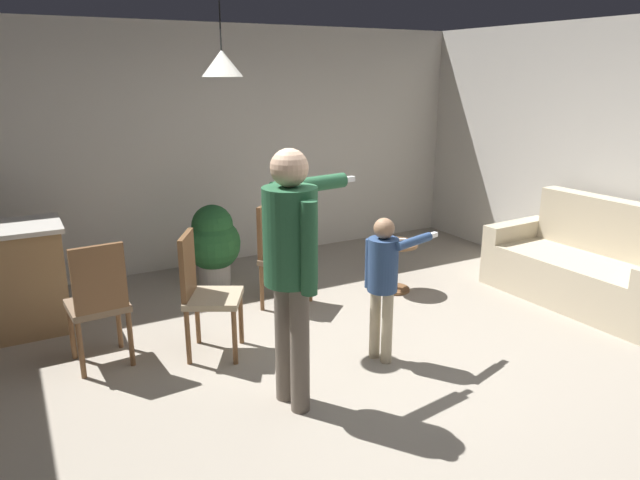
{
  "coord_description": "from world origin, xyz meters",
  "views": [
    {
      "loc": [
        -2.17,
        -3.21,
        2.2
      ],
      "look_at": [
        -0.22,
        0.37,
        1.0
      ],
      "focal_mm": 32.44,
      "sensor_mm": 36.0,
      "label": 1
    }
  ],
  "objects_px": {
    "dining_chair_centre_back": "(204,290)",
    "potted_plant_corner": "(213,242)",
    "dining_chair_near_wall": "(99,300)",
    "person_adult": "(292,252)",
    "spare_remote_on_table": "(400,240)",
    "side_table_by_couch": "(396,261)",
    "dining_chair_by_counter": "(279,251)",
    "person_child": "(384,274)",
    "couch_floral": "(585,268)"
  },
  "relations": [
    {
      "from": "dining_chair_near_wall",
      "to": "potted_plant_corner",
      "type": "xyz_separation_m",
      "value": [
        1.32,
        1.27,
        -0.06
      ]
    },
    {
      "from": "person_adult",
      "to": "spare_remote_on_table",
      "type": "xyz_separation_m",
      "value": [
        1.89,
        1.39,
        -0.55
      ]
    },
    {
      "from": "side_table_by_couch",
      "to": "dining_chair_centre_back",
      "type": "bearing_deg",
      "value": -169.32
    },
    {
      "from": "person_adult",
      "to": "dining_chair_by_counter",
      "type": "bearing_deg",
      "value": 150.35
    },
    {
      "from": "dining_chair_centre_back",
      "to": "potted_plant_corner",
      "type": "distance_m",
      "value": 1.55
    },
    {
      "from": "dining_chair_near_wall",
      "to": "person_child",
      "type": "bearing_deg",
      "value": -29.53
    },
    {
      "from": "person_adult",
      "to": "person_child",
      "type": "bearing_deg",
      "value": 96.86
    },
    {
      "from": "person_adult",
      "to": "person_child",
      "type": "xyz_separation_m",
      "value": [
        0.88,
        0.24,
        -0.37
      ]
    },
    {
      "from": "side_table_by_couch",
      "to": "person_child",
      "type": "bearing_deg",
      "value": -129.78
    },
    {
      "from": "side_table_by_couch",
      "to": "potted_plant_corner",
      "type": "height_order",
      "value": "potted_plant_corner"
    },
    {
      "from": "person_adult",
      "to": "spare_remote_on_table",
      "type": "bearing_deg",
      "value": 118.3
    },
    {
      "from": "dining_chair_centre_back",
      "to": "dining_chair_by_counter",
      "type": "bearing_deg",
      "value": 152.85
    },
    {
      "from": "dining_chair_centre_back",
      "to": "potted_plant_corner",
      "type": "relative_size",
      "value": 1.14
    },
    {
      "from": "couch_floral",
      "to": "dining_chair_by_counter",
      "type": "relative_size",
      "value": 1.84
    },
    {
      "from": "dining_chair_near_wall",
      "to": "spare_remote_on_table",
      "type": "bearing_deg",
      "value": 0.61
    },
    {
      "from": "spare_remote_on_table",
      "to": "potted_plant_corner",
      "type": "bearing_deg",
      "value": 147.23
    },
    {
      "from": "potted_plant_corner",
      "to": "spare_remote_on_table",
      "type": "height_order",
      "value": "potted_plant_corner"
    },
    {
      "from": "potted_plant_corner",
      "to": "side_table_by_couch",
      "type": "bearing_deg",
      "value": -33.38
    },
    {
      "from": "side_table_by_couch",
      "to": "couch_floral",
      "type": "bearing_deg",
      "value": -36.52
    },
    {
      "from": "couch_floral",
      "to": "person_adult",
      "type": "xyz_separation_m",
      "value": [
        -3.33,
        -0.3,
        0.75
      ]
    },
    {
      "from": "dining_chair_near_wall",
      "to": "potted_plant_corner",
      "type": "height_order",
      "value": "dining_chair_near_wall"
    },
    {
      "from": "side_table_by_couch",
      "to": "dining_chair_by_counter",
      "type": "distance_m",
      "value": 1.24
    },
    {
      "from": "side_table_by_couch",
      "to": "spare_remote_on_table",
      "type": "relative_size",
      "value": 4.0
    },
    {
      "from": "person_child",
      "to": "dining_chair_near_wall",
      "type": "height_order",
      "value": "person_child"
    },
    {
      "from": "dining_chair_by_counter",
      "to": "spare_remote_on_table",
      "type": "xyz_separation_m",
      "value": [
        1.25,
        -0.24,
        -0.01
      ]
    },
    {
      "from": "dining_chair_by_counter",
      "to": "dining_chair_centre_back",
      "type": "bearing_deg",
      "value": -8.63
    },
    {
      "from": "dining_chair_centre_back",
      "to": "spare_remote_on_table",
      "type": "bearing_deg",
      "value": 129.09
    },
    {
      "from": "person_adult",
      "to": "spare_remote_on_table",
      "type": "distance_m",
      "value": 2.41
    },
    {
      "from": "spare_remote_on_table",
      "to": "couch_floral",
      "type": "bearing_deg",
      "value": -37.23
    },
    {
      "from": "dining_chair_centre_back",
      "to": "side_table_by_couch",
      "type": "bearing_deg",
      "value": 129.37
    },
    {
      "from": "dining_chair_by_counter",
      "to": "dining_chair_centre_back",
      "type": "relative_size",
      "value": 1.0
    },
    {
      "from": "dining_chair_near_wall",
      "to": "dining_chair_by_counter",
      "type": "bearing_deg",
      "value": 11.47
    },
    {
      "from": "dining_chair_by_counter",
      "to": "potted_plant_corner",
      "type": "distance_m",
      "value": 0.9
    },
    {
      "from": "person_adult",
      "to": "dining_chair_near_wall",
      "type": "distance_m",
      "value": 1.66
    },
    {
      "from": "person_child",
      "to": "spare_remote_on_table",
      "type": "relative_size",
      "value": 8.87
    },
    {
      "from": "person_adult",
      "to": "dining_chair_near_wall",
      "type": "bearing_deg",
      "value": -146.04
    },
    {
      "from": "couch_floral",
      "to": "spare_remote_on_table",
      "type": "distance_m",
      "value": 1.82
    },
    {
      "from": "couch_floral",
      "to": "person_child",
      "type": "bearing_deg",
      "value": 88.83
    },
    {
      "from": "potted_plant_corner",
      "to": "couch_floral",
      "type": "bearing_deg",
      "value": -34.93
    },
    {
      "from": "couch_floral",
      "to": "spare_remote_on_table",
      "type": "relative_size",
      "value": 14.14
    },
    {
      "from": "potted_plant_corner",
      "to": "dining_chair_near_wall",
      "type": "bearing_deg",
      "value": -135.95
    },
    {
      "from": "side_table_by_couch",
      "to": "dining_chair_by_counter",
      "type": "height_order",
      "value": "dining_chair_by_counter"
    },
    {
      "from": "person_adult",
      "to": "potted_plant_corner",
      "type": "bearing_deg",
      "value": 165.74
    },
    {
      "from": "dining_chair_centre_back",
      "to": "spare_remote_on_table",
      "type": "xyz_separation_m",
      "value": [
        2.18,
        0.4,
        -0.01
      ]
    },
    {
      "from": "dining_chair_by_counter",
      "to": "dining_chair_near_wall",
      "type": "height_order",
      "value": "same"
    },
    {
      "from": "person_child",
      "to": "potted_plant_corner",
      "type": "xyz_separation_m",
      "value": [
        -0.62,
        2.21,
        -0.24
      ]
    },
    {
      "from": "dining_chair_near_wall",
      "to": "dining_chair_centre_back",
      "type": "distance_m",
      "value": 0.78
    },
    {
      "from": "couch_floral",
      "to": "dining_chair_near_wall",
      "type": "distance_m",
      "value": 4.47
    },
    {
      "from": "spare_remote_on_table",
      "to": "side_table_by_couch",
      "type": "bearing_deg",
      "value": 175.64
    },
    {
      "from": "side_table_by_couch",
      "to": "person_adult",
      "type": "distance_m",
      "value": 2.44
    }
  ]
}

